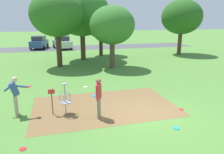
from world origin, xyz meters
TOP-DOWN VIEW (x-y plane):
  - ground_plane at (0.00, 0.00)m, footprint 160.00×160.00m
  - dirt_tee_pad at (-1.58, 1.46)m, footprint 6.66×4.14m
  - disc_golf_basket at (-3.47, 1.04)m, footprint 0.98×0.58m
  - player_foreground_watching at (-5.44, 1.47)m, footprint 1.14×0.42m
  - player_throwing at (-2.09, 0.29)m, footprint 0.44×0.49m
  - frisbee_near_basket at (-4.90, -1.30)m, footprint 0.23×0.23m
  - frisbee_by_tee at (-2.01, 4.68)m, footprint 0.26×0.26m
  - frisbee_mid_grass at (0.55, -1.39)m, footprint 0.25×0.25m
  - frisbee_far_left at (1.75, 0.11)m, footprint 0.20×0.20m
  - tree_near_left at (1.57, 16.46)m, footprint 3.62×3.62m
  - tree_near_right at (-0.84, 14.16)m, footprint 5.52×5.52m
  - tree_mid_left at (-3.32, 11.29)m, footprint 4.48×4.48m
  - tree_mid_center at (1.04, 9.56)m, footprint 3.75×3.75m
  - tree_mid_right at (10.94, 14.87)m, footprint 4.70×4.70m
  - parking_lot_strip at (0.00, 24.75)m, footprint 36.00×6.00m
  - parked_car_leftmost at (-5.79, 25.04)m, footprint 2.56×4.46m
  - parked_car_center_left at (-2.55, 23.99)m, footprint 2.75×4.51m

SIDE VIEW (x-z plane):
  - ground_plane at x=0.00m, z-range 0.00..0.00m
  - parking_lot_strip at x=0.00m, z-range 0.00..0.01m
  - dirt_tee_pad at x=-1.58m, z-range 0.00..0.01m
  - frisbee_near_basket at x=-4.90m, z-range 0.00..0.02m
  - frisbee_by_tee at x=-2.01m, z-range 0.00..0.02m
  - frisbee_mid_grass at x=0.55m, z-range 0.00..0.02m
  - frisbee_far_left at x=1.75m, z-range 0.00..0.02m
  - disc_golf_basket at x=-3.47m, z-range 0.06..1.45m
  - parked_car_leftmost at x=-5.79m, z-range 0.00..1.84m
  - parked_car_center_left at x=-2.55m, z-range 0.00..1.84m
  - player_throwing at x=-2.09m, z-range 0.11..1.82m
  - player_foreground_watching at x=-5.44m, z-range 0.13..1.84m
  - tree_near_left at x=1.57m, z-range 1.00..6.12m
  - tree_mid_center at x=1.04m, z-range 0.99..6.21m
  - tree_mid_right at x=10.94m, z-range 1.18..7.58m
  - tree_mid_left at x=-3.32m, z-range 1.28..7.71m
  - tree_near_right at x=-0.84m, z-range 1.20..8.34m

